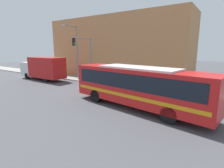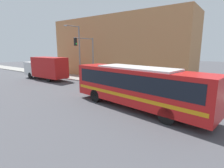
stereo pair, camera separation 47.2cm
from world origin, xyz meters
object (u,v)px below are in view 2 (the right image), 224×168
(traffic_light_pole, at_px, (87,52))
(street_lamp, at_px, (78,48))
(city_bus, at_px, (136,85))
(delivery_truck, at_px, (46,68))
(fire_hydrant, at_px, (167,88))
(pedestrian_near_corner, at_px, (84,72))
(parking_meter, at_px, (104,76))

(traffic_light_pole, xyz_separation_m, street_lamp, (0.83, 2.66, 0.49))
(city_bus, distance_m, traffic_light_pole, 11.31)
(delivery_truck, height_order, fire_hydrant, delivery_truck)
(delivery_truck, distance_m, street_lamp, 5.65)
(street_lamp, relative_size, pedestrian_near_corner, 4.11)
(city_bus, bearing_deg, fire_hydrant, 4.58)
(parking_meter, xyz_separation_m, street_lamp, (-0.09, 4.60, 3.57))
(city_bus, xyz_separation_m, street_lamp, (5.85, 12.55, 2.69))
(parking_meter, relative_size, street_lamp, 0.16)
(delivery_truck, relative_size, street_lamp, 1.09)
(traffic_light_pole, xyz_separation_m, parking_meter, (0.92, -1.94, -3.08))
(street_lamp, bearing_deg, delivery_truck, 119.07)
(city_bus, xyz_separation_m, traffic_light_pole, (5.02, 9.90, 2.20))
(delivery_truck, bearing_deg, city_bus, -101.59)
(street_lamp, bearing_deg, parking_meter, -88.87)
(delivery_truck, height_order, street_lamp, street_lamp)
(fire_hydrant, bearing_deg, parking_meter, 90.00)
(city_bus, height_order, delivery_truck, delivery_truck)
(parking_meter, bearing_deg, street_lamp, 91.13)
(city_bus, bearing_deg, street_lamp, 72.94)
(street_lamp, bearing_deg, fire_hydrant, -89.60)
(parking_meter, height_order, street_lamp, street_lamp)
(pedestrian_near_corner, bearing_deg, parking_meter, -100.74)
(street_lamp, bearing_deg, city_bus, -114.97)
(city_bus, height_order, parking_meter, city_bus)
(city_bus, distance_m, pedestrian_near_corner, 14.22)
(pedestrian_near_corner, bearing_deg, fire_hydrant, -93.82)
(delivery_truck, xyz_separation_m, street_lamp, (2.39, -4.30, 2.77))
(city_bus, relative_size, street_lamp, 1.54)
(city_bus, distance_m, fire_hydrant, 6.10)
(parking_meter, bearing_deg, city_bus, -126.74)
(parking_meter, distance_m, pedestrian_near_corner, 4.59)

